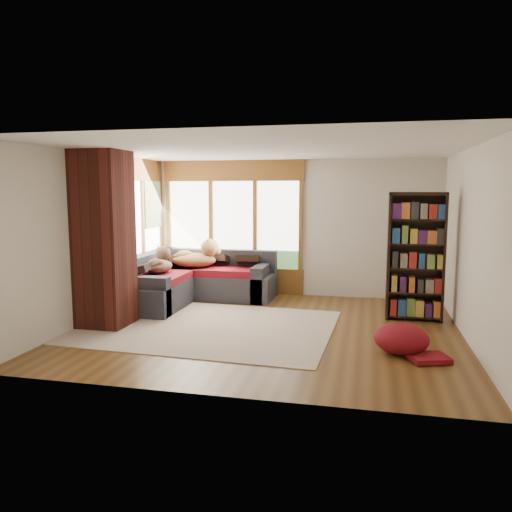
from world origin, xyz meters
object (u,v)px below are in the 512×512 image
at_px(dog_tan, 198,258).
at_px(pouf, 402,338).
at_px(area_rug, 207,326).
at_px(dog_brindle, 160,264).
at_px(brick_chimney, 104,240).
at_px(sectional_sofa, 184,282).
at_px(bookshelf, 416,257).

bearing_deg(dog_tan, pouf, -47.34).
xyz_separation_m(area_rug, pouf, (2.75, -0.61, 0.19)).
relative_size(dog_tan, dog_brindle, 1.26).
relative_size(brick_chimney, sectional_sofa, 1.18).
bearing_deg(dog_tan, dog_brindle, -137.20).
bearing_deg(pouf, bookshelf, 80.68).
bearing_deg(bookshelf, sectional_sofa, 170.34).
bearing_deg(pouf, sectional_sofa, 147.52).
bearing_deg(dog_brindle, brick_chimney, 165.26).
bearing_deg(sectional_sofa, brick_chimney, -102.98).
bearing_deg(brick_chimney, sectional_sofa, 77.71).
distance_m(sectional_sofa, dog_tan, 0.55).
distance_m(area_rug, pouf, 2.82).
bearing_deg(bookshelf, dog_brindle, 179.35).
distance_m(brick_chimney, dog_brindle, 1.53).
bearing_deg(area_rug, dog_brindle, 136.86).
bearing_deg(bookshelf, dog_tan, 169.29).
distance_m(area_rug, dog_tan, 2.14).
height_order(dog_tan, dog_brindle, dog_tan).
height_order(area_rug, pouf, pouf).
relative_size(brick_chimney, area_rug, 0.71).
relative_size(brick_chimney, dog_tan, 2.78).
bearing_deg(area_rug, sectional_sofa, 120.29).
bearing_deg(sectional_sofa, dog_tan, 4.25).
bearing_deg(pouf, brick_chimney, 174.93).
height_order(bookshelf, dog_brindle, bookshelf).
bearing_deg(brick_chimney, dog_tan, 70.69).
xyz_separation_m(brick_chimney, pouf, (4.26, -0.38, -1.10)).
xyz_separation_m(area_rug, bookshelf, (3.03, 1.12, 0.99)).
bearing_deg(dog_brindle, sectional_sofa, -20.01).
bearing_deg(dog_brindle, dog_tan, -38.76).
height_order(pouf, dog_brindle, dog_brindle).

